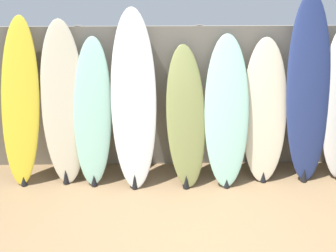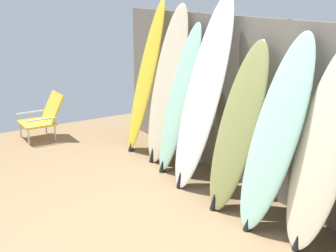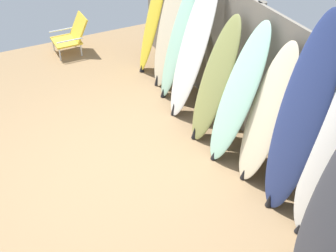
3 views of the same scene
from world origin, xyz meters
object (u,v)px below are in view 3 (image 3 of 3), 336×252
at_px(surfboard_seafoam_2, 178,42).
at_px(beach_chair, 72,35).
at_px(surfboard_cream_1, 170,26).
at_px(surfboard_cream_6, 266,116).
at_px(surfboard_navy_7, 300,120).
at_px(surfboard_seafoam_5, 238,95).
at_px(surfboard_yellow_0, 154,12).
at_px(surfboard_olive_4, 215,81).
at_px(surfboard_white_3, 193,46).
at_px(surfboard_white_8, 330,159).

xyz_separation_m(surfboard_seafoam_2, beach_chair, (-2.02, -0.99, -0.53)).
distance_m(surfboard_cream_1, surfboard_cream_6, 2.39).
height_order(surfboard_cream_1, surfboard_navy_7, surfboard_navy_7).
relative_size(surfboard_seafoam_5, beach_chair, 2.74).
xyz_separation_m(surfboard_cream_1, beach_chair, (-1.67, -1.04, -0.62)).
distance_m(surfboard_yellow_0, surfboard_olive_4, 1.95).
relative_size(surfboard_cream_1, surfboard_seafoam_5, 1.10).
relative_size(surfboard_navy_7, beach_chair, 3.50).
relative_size(surfboard_cream_1, surfboard_white_3, 0.94).
height_order(surfboard_seafoam_2, surfboard_seafoam_5, surfboard_seafoam_5).
bearing_deg(surfboard_cream_1, surfboard_navy_7, -0.33).
xyz_separation_m(surfboard_cream_1, surfboard_seafoam_5, (1.93, -0.08, -0.08)).
distance_m(surfboard_seafoam_2, surfboard_navy_7, 2.55).
xyz_separation_m(surfboard_yellow_0, surfboard_white_3, (1.33, -0.05, 0.04)).
bearing_deg(surfboard_seafoam_2, surfboard_cream_1, 172.11).
xyz_separation_m(surfboard_white_3, beach_chair, (-2.51, -0.96, -0.69)).
xyz_separation_m(surfboard_white_3, surfboard_olive_4, (0.61, -0.02, -0.21)).
bearing_deg(surfboard_white_8, surfboard_seafoam_5, -176.35).
distance_m(surfboard_navy_7, surfboard_white_8, 0.48).
bearing_deg(surfboard_navy_7, beach_chair, -167.41).
relative_size(surfboard_yellow_0, surfboard_white_3, 0.96).
bearing_deg(surfboard_cream_6, surfboard_navy_7, 0.39).
bearing_deg(surfboard_cream_6, surfboard_seafoam_2, -179.22).
height_order(surfboard_seafoam_2, surfboard_olive_4, surfboard_seafoam_2).
bearing_deg(surfboard_navy_7, surfboard_cream_1, 179.67).
height_order(surfboard_cream_1, surfboard_white_8, surfboard_cream_1).
distance_m(surfboard_yellow_0, surfboard_cream_6, 2.89).
distance_m(surfboard_white_3, surfboard_navy_7, 2.05).
xyz_separation_m(surfboard_olive_4, surfboard_seafoam_5, (0.48, 0.02, 0.06)).
distance_m(surfboard_yellow_0, surfboard_seafoam_5, 2.43).
xyz_separation_m(surfboard_seafoam_5, surfboard_cream_6, (0.46, 0.06, -0.03)).
distance_m(surfboard_cream_1, surfboard_seafoam_5, 1.93).
bearing_deg(surfboard_white_3, surfboard_olive_4, -2.32).
distance_m(surfboard_olive_4, surfboard_cream_6, 0.95).
height_order(surfboard_white_3, surfboard_cream_6, surfboard_white_3).
bearing_deg(surfboard_seafoam_5, surfboard_yellow_0, 178.54).
bearing_deg(surfboard_olive_4, surfboard_white_8, 3.23).
relative_size(surfboard_white_3, surfboard_white_8, 1.10).
xyz_separation_m(surfboard_yellow_0, surfboard_cream_1, (0.50, 0.02, -0.03)).
height_order(surfboard_yellow_0, surfboard_white_8, surfboard_yellow_0).
bearing_deg(surfboard_seafoam_5, surfboard_seafoam_2, 178.84).
bearing_deg(surfboard_white_3, surfboard_yellow_0, 177.68).
bearing_deg(surfboard_yellow_0, surfboard_white_3, -2.32).
bearing_deg(surfboard_cream_6, surfboard_seafoam_5, -172.67).
distance_m(surfboard_seafoam_5, beach_chair, 3.76).
relative_size(surfboard_yellow_0, surfboard_seafoam_2, 1.14).
height_order(surfboard_seafoam_5, surfboard_white_8, surfboard_white_8).
bearing_deg(surfboard_cream_1, surfboard_olive_4, -3.83).
xyz_separation_m(surfboard_white_3, surfboard_white_8, (2.50, 0.08, -0.09)).
height_order(surfboard_navy_7, beach_chair, surfboard_navy_7).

